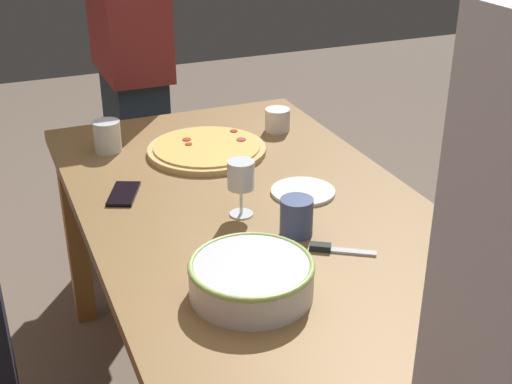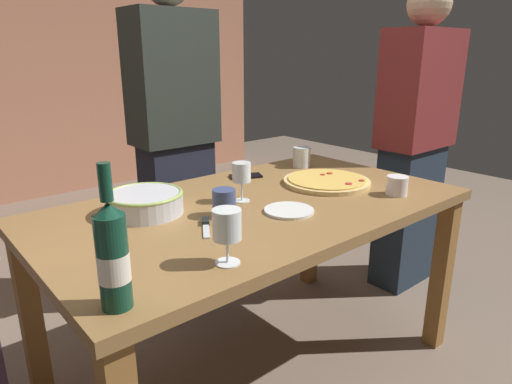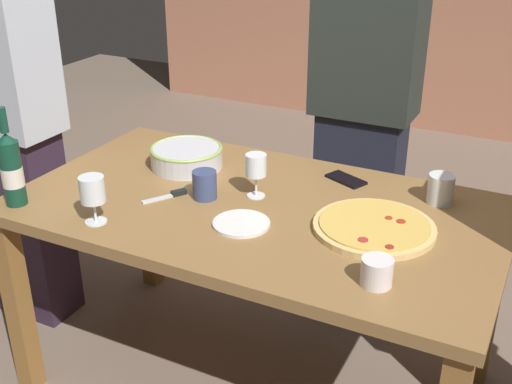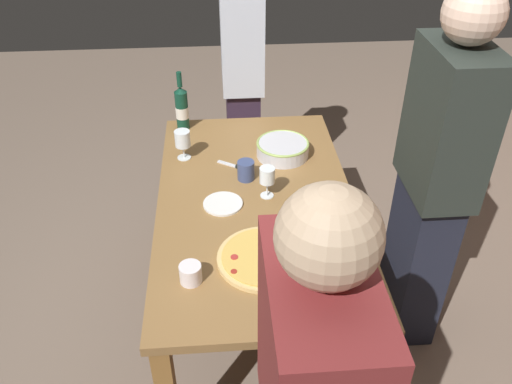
{
  "view_description": "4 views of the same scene",
  "coord_description": "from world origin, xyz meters",
  "px_view_note": "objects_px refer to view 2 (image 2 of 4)",
  "views": [
    {
      "loc": [
        -1.53,
        0.64,
        1.6
      ],
      "look_at": [
        0.0,
        0.0,
        0.79
      ],
      "focal_mm": 48.84,
      "sensor_mm": 36.0,
      "label": 1
    },
    {
      "loc": [
        -1.05,
        -1.23,
        1.3
      ],
      "look_at": [
        0.0,
        0.0,
        0.79
      ],
      "focal_mm": 31.59,
      "sensor_mm": 36.0,
      "label": 2
    },
    {
      "loc": [
        0.85,
        -1.7,
        1.69
      ],
      "look_at": [
        0.0,
        0.0,
        0.79
      ],
      "focal_mm": 44.99,
      "sensor_mm": 36.0,
      "label": 3
    },
    {
      "loc": [
        1.95,
        -0.15,
        2.2
      ],
      "look_at": [
        0.0,
        0.0,
        0.79
      ],
      "focal_mm": 37.43,
      "sensor_mm": 36.0,
      "label": 4
    }
  ],
  "objects_px": {
    "cup_ceramic": "(397,186)",
    "cup_spare": "(302,157)",
    "wine_glass_by_bottle": "(242,174)",
    "person_guest_left": "(175,137)",
    "serving_bowl": "(145,202)",
    "cell_phone": "(246,176)",
    "wine_glass_near_pizza": "(227,226)",
    "wine_bottle": "(113,255)",
    "side_plate": "(289,211)",
    "cup_amber": "(224,203)",
    "dining_table": "(256,226)",
    "pizza_knife": "(206,225)",
    "pizza": "(327,181)",
    "person_guest_right": "(415,143)"
  },
  "relations": [
    {
      "from": "cup_ceramic",
      "to": "cup_spare",
      "type": "relative_size",
      "value": 0.86
    },
    {
      "from": "wine_glass_by_bottle",
      "to": "person_guest_left",
      "type": "height_order",
      "value": "person_guest_left"
    },
    {
      "from": "serving_bowl",
      "to": "cell_phone",
      "type": "xyz_separation_m",
      "value": [
        0.58,
        0.15,
        -0.04
      ]
    },
    {
      "from": "wine_glass_near_pizza",
      "to": "person_guest_left",
      "type": "xyz_separation_m",
      "value": [
        0.5,
        1.11,
        0.03
      ]
    },
    {
      "from": "wine_glass_by_bottle",
      "to": "cell_phone",
      "type": "bearing_deg",
      "value": 48.4
    },
    {
      "from": "wine_bottle",
      "to": "serving_bowl",
      "type": "bearing_deg",
      "value": 57.17
    },
    {
      "from": "side_plate",
      "to": "cup_amber",
      "type": "bearing_deg",
      "value": 149.67
    },
    {
      "from": "wine_bottle",
      "to": "cup_amber",
      "type": "xyz_separation_m",
      "value": [
        0.53,
        0.32,
        -0.08
      ]
    },
    {
      "from": "cup_spare",
      "to": "person_guest_left",
      "type": "bearing_deg",
      "value": 131.32
    },
    {
      "from": "dining_table",
      "to": "person_guest_left",
      "type": "height_order",
      "value": "person_guest_left"
    },
    {
      "from": "cup_ceramic",
      "to": "serving_bowl",
      "type": "bearing_deg",
      "value": 152.55
    },
    {
      "from": "serving_bowl",
      "to": "cup_amber",
      "type": "relative_size",
      "value": 2.81
    },
    {
      "from": "cell_phone",
      "to": "pizza_knife",
      "type": "relative_size",
      "value": 0.99
    },
    {
      "from": "serving_bowl",
      "to": "cup_ceramic",
      "type": "bearing_deg",
      "value": -27.45
    },
    {
      "from": "dining_table",
      "to": "pizza",
      "type": "bearing_deg",
      "value": 0.0
    },
    {
      "from": "cup_ceramic",
      "to": "side_plate",
      "type": "bearing_deg",
      "value": 164.19
    },
    {
      "from": "dining_table",
      "to": "pizza_knife",
      "type": "bearing_deg",
      "value": -164.11
    },
    {
      "from": "dining_table",
      "to": "cup_ceramic",
      "type": "distance_m",
      "value": 0.59
    },
    {
      "from": "wine_bottle",
      "to": "cup_spare",
      "type": "relative_size",
      "value": 3.36
    },
    {
      "from": "dining_table",
      "to": "wine_bottle",
      "type": "bearing_deg",
      "value": -153.53
    },
    {
      "from": "cup_spare",
      "to": "person_guest_left",
      "type": "xyz_separation_m",
      "value": [
        -0.43,
        0.49,
        0.08
      ]
    },
    {
      "from": "wine_bottle",
      "to": "cup_spare",
      "type": "bearing_deg",
      "value": 27.03
    },
    {
      "from": "pizza",
      "to": "cell_phone",
      "type": "height_order",
      "value": "pizza"
    },
    {
      "from": "cup_amber",
      "to": "pizza",
      "type": "bearing_deg",
      "value": 3.46
    },
    {
      "from": "cell_phone",
      "to": "serving_bowl",
      "type": "bearing_deg",
      "value": 128.2
    },
    {
      "from": "wine_bottle",
      "to": "wine_glass_by_bottle",
      "type": "height_order",
      "value": "wine_bottle"
    },
    {
      "from": "pizza",
      "to": "wine_bottle",
      "type": "distance_m",
      "value": 1.17
    },
    {
      "from": "person_guest_left",
      "to": "person_guest_right",
      "type": "bearing_deg",
      "value": 64.21
    },
    {
      "from": "wine_bottle",
      "to": "cell_phone",
      "type": "distance_m",
      "value": 1.13
    },
    {
      "from": "pizza",
      "to": "cup_ceramic",
      "type": "bearing_deg",
      "value": -71.98
    },
    {
      "from": "wine_glass_by_bottle",
      "to": "pizza_knife",
      "type": "xyz_separation_m",
      "value": [
        -0.26,
        -0.13,
        -0.1
      ]
    },
    {
      "from": "serving_bowl",
      "to": "side_plate",
      "type": "xyz_separation_m",
      "value": [
        0.4,
        -0.32,
        -0.04
      ]
    },
    {
      "from": "side_plate",
      "to": "cell_phone",
      "type": "bearing_deg",
      "value": 69.04
    },
    {
      "from": "wine_glass_near_pizza",
      "to": "cup_amber",
      "type": "xyz_separation_m",
      "value": [
        0.21,
        0.3,
        -0.06
      ]
    },
    {
      "from": "cup_amber",
      "to": "person_guest_right",
      "type": "bearing_deg",
      "value": 3.59
    },
    {
      "from": "wine_glass_by_bottle",
      "to": "side_plate",
      "type": "xyz_separation_m",
      "value": [
        0.05,
        -0.2,
        -0.1
      ]
    },
    {
      "from": "cup_amber",
      "to": "wine_bottle",
      "type": "bearing_deg",
      "value": -149.21
    },
    {
      "from": "wine_glass_by_bottle",
      "to": "wine_bottle",
      "type": "bearing_deg",
      "value": -149.24
    },
    {
      "from": "cup_ceramic",
      "to": "dining_table",
      "type": "bearing_deg",
      "value": 150.09
    },
    {
      "from": "cup_spare",
      "to": "cell_phone",
      "type": "bearing_deg",
      "value": 175.21
    },
    {
      "from": "person_guest_right",
      "to": "cell_phone",
      "type": "bearing_deg",
      "value": -17.47
    },
    {
      "from": "pizza",
      "to": "cup_amber",
      "type": "xyz_separation_m",
      "value": [
        -0.58,
        -0.03,
        0.04
      ]
    },
    {
      "from": "serving_bowl",
      "to": "wine_glass_near_pizza",
      "type": "distance_m",
      "value": 0.51
    },
    {
      "from": "wine_glass_near_pizza",
      "to": "side_plate",
      "type": "distance_m",
      "value": 0.47
    },
    {
      "from": "pizza",
      "to": "side_plate",
      "type": "xyz_separation_m",
      "value": [
        -0.38,
        -0.15,
        -0.01
      ]
    },
    {
      "from": "side_plate",
      "to": "wine_glass_near_pizza",
      "type": "bearing_deg",
      "value": -155.72
    },
    {
      "from": "serving_bowl",
      "to": "pizza_knife",
      "type": "relative_size",
      "value": 1.86
    },
    {
      "from": "cup_amber",
      "to": "person_guest_left",
      "type": "bearing_deg",
      "value": 70.41
    },
    {
      "from": "serving_bowl",
      "to": "pizza_knife",
      "type": "distance_m",
      "value": 0.27
    },
    {
      "from": "dining_table",
      "to": "cup_ceramic",
      "type": "xyz_separation_m",
      "value": [
        0.5,
        -0.29,
        0.13
      ]
    }
  ]
}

